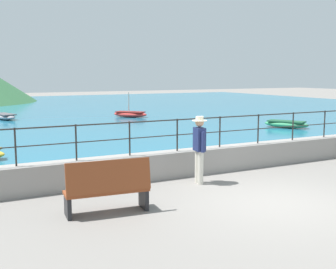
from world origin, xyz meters
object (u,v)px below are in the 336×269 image
Objects in this scene: boat_3 at (286,124)px; boat_1 at (130,114)px; boat_2 at (4,116)px; bench_main at (108,187)px; person_walking at (199,146)px.

boat_1 is at bearing 119.85° from boat_3.
boat_2 is at bearing 163.44° from boat_1.
boat_2 is 1.00× the size of boat_3.
bench_main is 0.75× the size of boat_1.
boat_3 is (12.76, 8.59, -0.30)m from bench_main.
boat_1 reaches higher than boat_3.
bench_main reaches higher than boat_3.
bench_main is 15.39m from boat_3.
person_walking is at bearing 22.82° from bench_main.
boat_1 is 0.95× the size of boat_3.
boat_2 is (-2.61, 18.39, -0.72)m from person_walking.
boat_3 is (5.06, -8.82, -0.00)m from boat_1.
boat_1 is 10.17m from boat_3.
bench_main is 0.71× the size of boat_2.
person_walking is at bearing -143.20° from boat_3.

